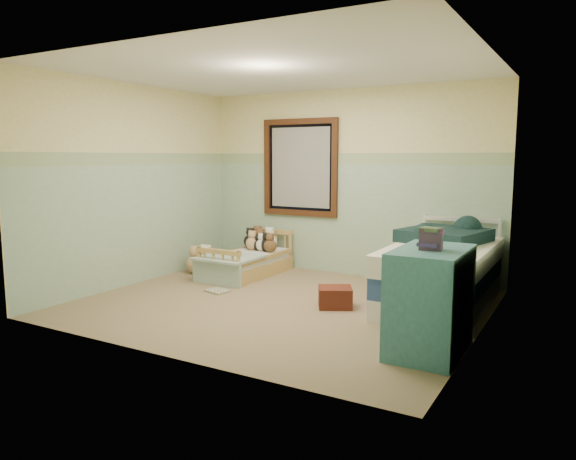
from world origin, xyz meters
The scene contains 32 objects.
floor centered at (0.00, 0.00, -0.01)m, with size 4.20×3.60×0.02m, color #796753.
ceiling centered at (0.00, 0.00, 2.51)m, with size 4.20×3.60×0.02m, color silver.
wall_back centered at (0.00, 1.80, 1.25)m, with size 4.20×0.04×2.50m, color #D2C984.
wall_front centered at (0.00, -1.80, 1.25)m, with size 4.20×0.04×2.50m, color #D2C984.
wall_left centered at (-2.10, 0.00, 1.25)m, with size 0.04×3.60×2.50m, color #D2C984.
wall_right centered at (2.10, 0.00, 1.25)m, with size 0.04×3.60×2.50m, color #D2C984.
wainscot_mint centered at (0.00, 1.79, 0.75)m, with size 4.20×0.01×1.50m, color #8FAD95.
border_strip centered at (0.00, 1.79, 1.57)m, with size 4.20×0.01×0.15m, color #587E59.
window_frame centered at (-0.70, 1.76, 1.45)m, with size 1.16×0.06×1.36m, color #391B0C.
window_blinds centered at (-0.70, 1.77, 1.45)m, with size 0.92×0.01×1.12m, color #B3B3AE.
toddler_bed_frame centered at (-1.13, 1.05, 0.09)m, with size 0.68×1.36×0.17m, color tan.
toddler_mattress centered at (-1.13, 1.05, 0.23)m, with size 0.62×1.30×0.12m, color silver.
patchwork_quilt centered at (-1.13, 0.63, 0.31)m, with size 0.74×0.68×0.03m, color #6CA6C9.
plush_bed_brown centered at (-1.28, 1.55, 0.40)m, with size 0.21×0.21×0.21m, color brown.
plush_bed_white centered at (-1.08, 1.55, 0.40)m, with size 0.21×0.21×0.21m, color white.
plush_bed_tan centered at (-1.23, 1.33, 0.39)m, with size 0.19×0.19×0.19m, color tan.
plush_bed_dark centered at (-1.00, 1.33, 0.38)m, with size 0.18×0.18×0.18m, color black.
plush_floor_cream centered at (-1.71, 0.88, 0.13)m, with size 0.27×0.27×0.27m, color white.
plush_floor_tan centered at (-1.80, 0.77, 0.13)m, with size 0.26×0.26×0.26m, color tan.
twin_bed_frame centered at (1.55, 0.81, 0.11)m, with size 0.95×1.89×0.22m, color silver.
twin_boxspring centered at (1.55, 0.81, 0.33)m, with size 0.95×1.89×0.22m, color navy.
twin_mattress centered at (1.55, 0.81, 0.55)m, with size 0.98×1.93×0.22m, color white.
teal_blanket centered at (1.50, 1.11, 0.73)m, with size 0.80×0.85×0.14m, color black.
dresser centered at (1.82, -0.63, 0.43)m, with size 0.54×0.86×0.86m, color #36686D.
book_stack centered at (1.82, -0.68, 0.95)m, with size 0.17×0.14×0.17m, color brown.
red_pillow centered at (0.59, 0.19, 0.11)m, with size 0.35×0.31×0.22m, color maroon.
floor_book centered at (-0.90, 0.08, 0.01)m, with size 0.27×0.21×0.02m, color gold.
extra_plush_0 centered at (-0.91, 1.29, 0.38)m, with size 0.18×0.18×0.18m, color brown.
extra_plush_1 centered at (-1.33, 1.44, 0.39)m, with size 0.20×0.20×0.20m, color black.
extra_plush_2 centered at (-1.13, 1.33, 0.37)m, with size 0.15×0.15×0.15m, color black.
extra_plush_3 centered at (-1.06, 1.32, 0.38)m, with size 0.17×0.17×0.17m, color white.
extra_plush_4 centered at (-1.16, 1.43, 0.40)m, with size 0.20×0.20×0.20m, color brown.
Camera 1 is at (2.93, -4.92, 1.60)m, focal length 33.50 mm.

